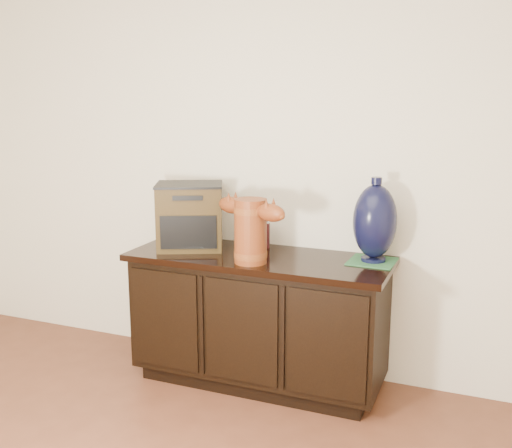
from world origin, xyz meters
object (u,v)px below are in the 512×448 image
at_px(terracotta_vessel, 251,227).
at_px(sideboard, 259,318).
at_px(spray_can, 265,234).
at_px(tv_radio, 190,216).
at_px(lamp_base, 375,222).

bearing_deg(terracotta_vessel, sideboard, 118.46).
height_order(sideboard, spray_can, spray_can).
bearing_deg(terracotta_vessel, spray_can, 122.21).
xyz_separation_m(sideboard, tv_radio, (-0.44, 0.02, 0.56)).
distance_m(tv_radio, lamp_base, 1.06).
bearing_deg(spray_can, sideboard, -78.81).
bearing_deg(spray_can, lamp_base, -6.42).
bearing_deg(lamp_base, tv_radio, -175.07).
xyz_separation_m(terracotta_vessel, tv_radio, (-0.45, 0.17, -0.00)).
distance_m(lamp_base, spray_can, 0.67).
height_order(terracotta_vessel, lamp_base, lamp_base).
bearing_deg(sideboard, spray_can, 101.19).
xyz_separation_m(terracotta_vessel, lamp_base, (0.60, 0.26, 0.03)).
bearing_deg(lamp_base, spray_can, 173.58).
height_order(terracotta_vessel, spray_can, terracotta_vessel).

